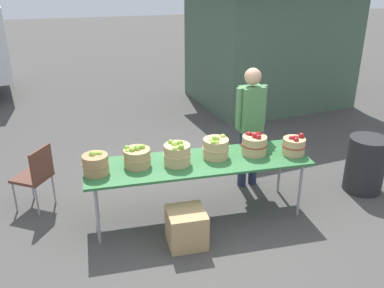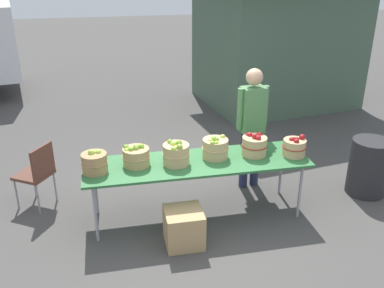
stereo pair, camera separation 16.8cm
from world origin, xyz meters
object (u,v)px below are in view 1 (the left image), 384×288
at_px(apple_basket_green_3, 216,147).
at_px(vendor_adult, 250,119).
at_px(apple_basket_green_1, 137,157).
at_px(trash_barrel, 365,164).
at_px(produce_crate, 186,227).
at_px(market_table, 198,164).
at_px(folding_chair, 36,173).
at_px(apple_basket_red_0, 254,144).
at_px(apple_basket_green_2, 177,154).
at_px(apple_basket_red_1, 294,145).
at_px(apple_basket_green_0, 96,164).

xyz_separation_m(apple_basket_green_3, vendor_adult, (0.64, 0.54, 0.12)).
bearing_deg(apple_basket_green_1, trash_barrel, 0.65).
bearing_deg(produce_crate, vendor_adult, 44.84).
height_order(market_table, folding_chair, folding_chair).
height_order(apple_basket_green_3, apple_basket_red_0, apple_basket_red_0).
distance_m(apple_basket_green_2, produce_crate, 0.86).
xyz_separation_m(apple_basket_green_2, apple_basket_red_1, (1.46, -0.06, -0.02)).
bearing_deg(apple_basket_green_0, apple_basket_red_0, 2.42).
xyz_separation_m(market_table, apple_basket_red_1, (1.21, -0.07, 0.15)).
height_order(apple_basket_green_0, apple_basket_green_1, apple_basket_green_0).
xyz_separation_m(apple_basket_green_2, apple_basket_red_0, (0.99, 0.06, -0.00)).
xyz_separation_m(apple_basket_green_1, apple_basket_green_3, (0.96, 0.02, 0.01)).
bearing_deg(apple_basket_green_1, produce_crate, -52.55).
bearing_deg(apple_basket_red_0, apple_basket_green_0, -177.58).
height_order(apple_basket_green_1, vendor_adult, vendor_adult).
bearing_deg(folding_chair, produce_crate, 87.41).
xyz_separation_m(apple_basket_red_1, trash_barrel, (1.19, 0.15, -0.47)).
distance_m(apple_basket_green_0, folding_chair, 1.06).
bearing_deg(apple_basket_green_0, folding_chair, 138.63).
xyz_separation_m(folding_chair, produce_crate, (1.67, -1.17, -0.30)).
relative_size(trash_barrel, produce_crate, 1.85).
relative_size(apple_basket_red_1, vendor_adult, 0.18).
relative_size(apple_basket_green_3, vendor_adult, 0.20).
bearing_deg(apple_basket_red_0, apple_basket_red_1, -14.21).
xyz_separation_m(apple_basket_green_2, vendor_adult, (1.14, 0.62, 0.11)).
bearing_deg(folding_chair, apple_basket_green_3, 107.95).
height_order(market_table, vendor_adult, vendor_adult).
bearing_deg(vendor_adult, apple_basket_red_1, 107.91).
relative_size(market_table, apple_basket_red_1, 9.09).
bearing_deg(vendor_adult, apple_basket_green_2, 20.68).
bearing_deg(apple_basket_red_1, vendor_adult, 115.64).
distance_m(folding_chair, trash_barrel, 4.38).
distance_m(apple_basket_green_1, trash_barrel, 3.16).
bearing_deg(apple_basket_green_1, vendor_adult, 19.07).
xyz_separation_m(apple_basket_green_1, vendor_adult, (1.61, 0.56, 0.13)).
bearing_deg(apple_basket_green_1, apple_basket_green_2, -7.53).
bearing_deg(apple_basket_red_0, trash_barrel, 1.18).
height_order(apple_basket_red_1, produce_crate, apple_basket_red_1).
relative_size(apple_basket_green_1, apple_basket_red_0, 1.02).
distance_m(apple_basket_green_0, apple_basket_green_3, 1.44).
height_order(market_table, apple_basket_green_3, apple_basket_green_3).
bearing_deg(produce_crate, market_table, 63.64).
distance_m(market_table, apple_basket_green_1, 0.74).
relative_size(apple_basket_green_1, apple_basket_green_3, 1.00).
distance_m(market_table, apple_basket_red_1, 1.22).
bearing_deg(vendor_adult, apple_basket_red_0, 66.93).
xyz_separation_m(apple_basket_green_2, produce_crate, (-0.01, -0.53, -0.67)).
relative_size(apple_basket_green_3, trash_barrel, 0.43).
height_order(apple_basket_green_1, trash_barrel, apple_basket_green_1).
bearing_deg(folding_chair, vendor_adult, 121.91).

